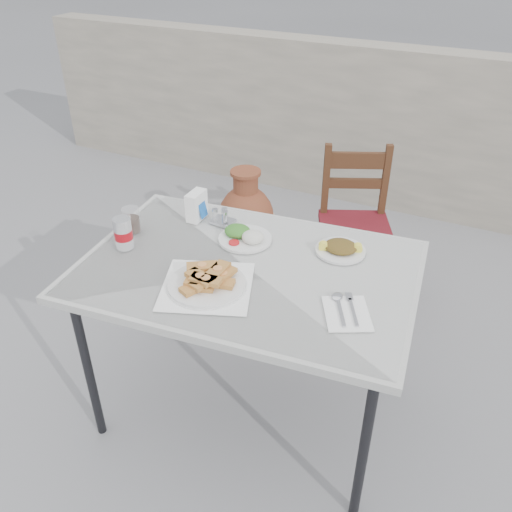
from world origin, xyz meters
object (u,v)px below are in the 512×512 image
at_px(pide_plate, 207,280).
at_px(napkin_holder, 197,206).
at_px(soda_can, 123,233).
at_px(condiment_caddy, 222,218).
at_px(salad_chopped_plate, 341,248).
at_px(salad_rice_plate, 245,236).
at_px(terracotta_urn, 246,220).
at_px(cola_glass, 132,221).
at_px(cafe_table, 248,278).
at_px(chair, 355,224).

height_order(pide_plate, napkin_holder, napkin_holder).
height_order(soda_can, condiment_caddy, soda_can).
bearing_deg(salad_chopped_plate, pide_plate, -129.85).
height_order(salad_rice_plate, terracotta_urn, salad_rice_plate).
distance_m(salad_chopped_plate, napkin_holder, 0.69).
bearing_deg(soda_can, salad_rice_plate, 32.27).
distance_m(salad_chopped_plate, cola_glass, 0.91).
bearing_deg(cola_glass, pide_plate, -23.61).
bearing_deg(salad_rice_plate, cafe_table, -60.07).
bearing_deg(salad_chopped_plate, soda_can, -156.61).
bearing_deg(terracotta_urn, pide_plate, -69.18).
height_order(cafe_table, soda_can, soda_can).
relative_size(chair, terracotta_urn, 1.39).
bearing_deg(salad_chopped_plate, terracotta_urn, 135.04).
distance_m(pide_plate, terracotta_urn, 1.53).
height_order(soda_can, terracotta_urn, soda_can).
bearing_deg(cafe_table, salad_chopped_plate, 41.32).
bearing_deg(napkin_holder, condiment_caddy, 5.97).
bearing_deg(soda_can, cafe_table, 10.13).
relative_size(cola_glass, terracotta_urn, 0.17).
bearing_deg(chair, cola_glass, -147.12).
bearing_deg(cafe_table, napkin_holder, 146.69).
bearing_deg(cafe_table, salad_rice_plate, 119.93).
height_order(cola_glass, terracotta_urn, cola_glass).
bearing_deg(terracotta_urn, soda_can, -87.33).
height_order(cola_glass, napkin_holder, napkin_holder).
bearing_deg(condiment_caddy, terracotta_urn, 110.32).
bearing_deg(cola_glass, condiment_caddy, 35.86).
relative_size(salad_rice_plate, terracotta_urn, 0.36).
relative_size(cafe_table, napkin_holder, 10.68).
relative_size(soda_can, condiment_caddy, 1.27).
height_order(salad_chopped_plate, cola_glass, cola_glass).
distance_m(soda_can, condiment_caddy, 0.45).
bearing_deg(terracotta_urn, cola_glass, -89.75).
bearing_deg(salad_rice_plate, napkin_holder, 164.94).
distance_m(cafe_table, terracotta_urn, 1.37).
relative_size(salad_chopped_plate, chair, 0.23).
bearing_deg(pide_plate, salad_chopped_plate, 50.15).
distance_m(pide_plate, napkin_holder, 0.54).
height_order(salad_chopped_plate, napkin_holder, napkin_holder).
bearing_deg(salad_rice_plate, chair, 75.83).
xyz_separation_m(salad_rice_plate, soda_can, (-0.43, -0.27, 0.05)).
bearing_deg(pide_plate, condiment_caddy, 111.79).
bearing_deg(pide_plate, chair, 80.68).
height_order(napkin_holder, chair, napkin_holder).
distance_m(salad_chopped_plate, terracotta_urn, 1.36).
bearing_deg(napkin_holder, cafe_table, -33.78).
distance_m(pide_plate, soda_can, 0.46).
bearing_deg(cafe_table, terracotta_urn, 117.03).
relative_size(salad_rice_plate, cola_glass, 2.10).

